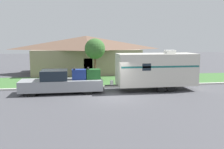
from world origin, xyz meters
The scene contains 8 objects.
ground_plane centered at (0.00, 0.00, 0.00)m, with size 120.00×120.00×0.00m, color #47474C.
curb_strip centered at (0.00, 3.75, 0.07)m, with size 80.00×0.30×0.14m.
lawn_strip centered at (0.00, 7.40, 0.01)m, with size 80.00×7.00×0.03m.
house_across_street centered at (-1.28, 14.20, 2.43)m, with size 13.83×7.99×4.69m.
pickup_truck centered at (-3.84, 1.98, 0.87)m, with size 6.52×2.08×1.99m.
travel_trailer centered at (3.87, 1.98, 1.75)m, with size 7.62×2.40×3.36m.
mailbox centered at (5.18, 4.51, 1.04)m, with size 0.48×0.20×1.35m.
tree_in_yard centered at (-0.81, 6.95, 3.29)m, with size 2.04×2.04×4.34m.
Camera 1 is at (-3.02, -17.89, 4.24)m, focal length 40.00 mm.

